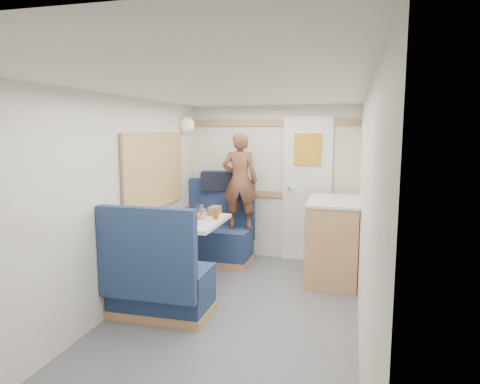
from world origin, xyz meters
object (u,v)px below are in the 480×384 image
(tray, at_px, (196,221))
(cheese_block, at_px, (194,222))
(duffel_bag, at_px, (221,181))
(person, at_px, (240,181))
(dinette_table, at_px, (193,234))
(bench_far, at_px, (217,239))
(tumbler_left, at_px, (161,220))
(dome_light, at_px, (187,125))
(galley_counter, at_px, (333,239))
(pepper_grinder, at_px, (189,215))
(bench_near, at_px, (159,285))
(salt_grinder, at_px, (194,213))
(orange_fruit, at_px, (197,216))
(bread_loaf, at_px, (215,210))
(wine_glass, at_px, (187,211))
(tumbler_mid, at_px, (200,209))
(beer_glass, at_px, (216,215))
(tumbler_right, at_px, (203,215))

(tray, xyz_separation_m, cheese_block, (0.05, -0.18, 0.03))
(duffel_bag, relative_size, tray, 1.58)
(person, distance_m, duffel_bag, 0.40)
(dinette_table, xyz_separation_m, bench_far, (-0.00, 0.86, -0.27))
(tray, relative_size, tumbler_left, 2.90)
(dome_light, relative_size, person, 0.16)
(galley_counter, relative_size, pepper_grinder, 9.37)
(person, distance_m, pepper_grinder, 0.95)
(bench_near, bearing_deg, dome_light, 102.82)
(galley_counter, distance_m, salt_grinder, 1.59)
(orange_fruit, bearing_deg, tumbler_left, -135.71)
(galley_counter, height_order, cheese_block, galley_counter)
(cheese_block, xyz_separation_m, bread_loaf, (0.02, 0.62, 0.01))
(orange_fruit, distance_m, pepper_grinder, 0.18)
(dinette_table, xyz_separation_m, wine_glass, (-0.02, -0.10, 0.28))
(wine_glass, bearing_deg, cheese_block, -48.18)
(person, height_order, cheese_block, person)
(bench_far, distance_m, tumbler_mid, 0.69)
(dome_light, relative_size, tumbler_left, 1.80)
(tumbler_left, bearing_deg, salt_grinder, 69.50)
(tumbler_mid, height_order, salt_grinder, tumbler_mid)
(galley_counter, bearing_deg, person, 164.12)
(duffel_bag, xyz_separation_m, tray, (0.09, -1.19, -0.29))
(bench_far, xyz_separation_m, pepper_grinder, (-0.06, -0.81, 0.47))
(bench_far, distance_m, wine_glass, 1.11)
(orange_fruit, relative_size, tumbler_mid, 0.65)
(tumbler_left, height_order, beer_glass, tumbler_left)
(person, bearing_deg, dinette_table, 64.97)
(dinette_table, distance_m, dome_light, 1.51)
(dinette_table, distance_m, tumbler_left, 0.45)
(dinette_table, height_order, wine_glass, wine_glass)
(bread_loaf, bearing_deg, person, 71.70)
(dome_light, distance_m, galley_counter, 2.28)
(bench_far, height_order, galley_counter, bench_far)
(bench_near, xyz_separation_m, wine_glass, (-0.02, 0.76, 0.54))
(bread_loaf, bearing_deg, salt_grinder, -125.70)
(cheese_block, bearing_deg, tumbler_left, -164.64)
(tray, bearing_deg, bench_far, 93.77)
(tray, bearing_deg, tumbler_mid, 104.01)
(tray, relative_size, bread_loaf, 1.49)
(bench_near, relative_size, pepper_grinder, 10.69)
(cheese_block, xyz_separation_m, tumbler_right, (-0.00, 0.28, 0.03))
(wine_glass, distance_m, tumbler_left, 0.31)
(bench_far, height_order, beer_glass, bench_far)
(tumbler_right, bearing_deg, galley_counter, 20.80)
(tumbler_right, relative_size, salt_grinder, 1.31)
(tumbler_right, bearing_deg, duffel_bag, 96.71)
(galley_counter, distance_m, tumbler_right, 1.49)
(dome_light, bearing_deg, bread_loaf, -42.44)
(tumbler_left, xyz_separation_m, beer_glass, (0.44, 0.45, -0.01))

